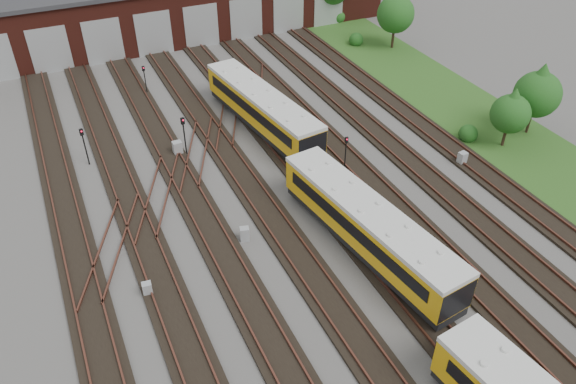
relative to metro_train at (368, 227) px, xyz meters
name	(u,v)px	position (x,y,z in m)	size (l,w,h in m)	color
ground	(332,253)	(-2.00, 0.60, -1.83)	(120.00, 120.00, 0.00)	#44413F
track_network	(325,247)	(-2.17, 1.18, -1.72)	(30.40, 70.00, 0.33)	black
maintenance_shed	(157,3)	(-2.01, 40.57, 1.38)	(51.00, 12.50, 6.35)	#4C1A13
grass_verge	(472,115)	(17.00, 10.60, -1.80)	(8.00, 55.00, 0.05)	#2B511B
metro_train	(368,227)	(0.00, 0.00, 0.00)	(4.38, 46.37, 2.93)	black
signal_mast_0	(84,142)	(-13.69, 16.68, 0.11)	(0.27, 0.25, 3.01)	black
signal_mast_1	(184,131)	(-6.73, 15.01, 0.18)	(0.29, 0.27, 3.11)	black
signal_mast_2	(145,76)	(-7.03, 26.25, -0.13)	(0.24, 0.22, 2.64)	black
signal_mast_3	(346,149)	(3.18, 8.18, -0.11)	(0.24, 0.23, 2.67)	black
relay_cabinet_0	(147,289)	(-12.87, 1.96, -1.40)	(0.52, 0.43, 0.87)	#9A9C9F
relay_cabinet_1	(178,148)	(-7.33, 15.18, -1.27)	(0.67, 0.56, 1.12)	#9A9C9F
relay_cabinet_2	(245,234)	(-6.32, 3.96, -1.36)	(0.56, 0.47, 0.94)	#9A9C9F
relay_cabinet_3	(224,79)	(-0.08, 25.06, -1.28)	(0.66, 0.55, 1.10)	#9A9C9F
relay_cabinet_4	(462,158)	(11.32, 5.02, -1.33)	(0.60, 0.50, 1.00)	#9A9C9F
tree_1	(396,10)	(18.96, 25.80, 2.23)	(3.81, 3.81, 6.31)	#2E1F15
tree_2	(539,89)	(19.03, 6.45, 2.02)	(3.61, 3.61, 5.99)	#2E1F15
tree_3	(511,110)	(15.88, 5.74, 1.33)	(2.97, 2.97, 4.93)	#2E1F15
bush_0	(469,131)	(14.00, 7.63, -1.08)	(1.49, 1.49, 1.49)	#1E4A15
bush_1	(356,38)	(15.96, 28.18, -1.08)	(1.50, 1.50, 1.50)	#1E4A15
bush_2	(338,14)	(17.62, 35.14, -0.98)	(1.69, 1.69, 1.69)	#1E4A15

